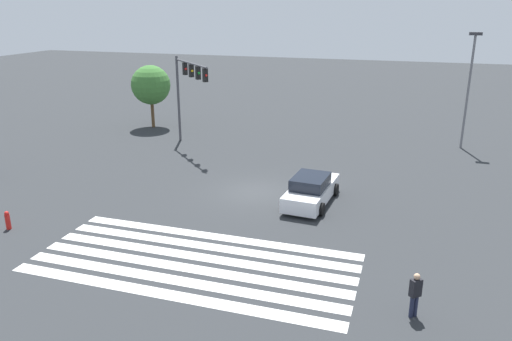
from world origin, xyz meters
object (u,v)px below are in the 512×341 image
Objects in this scene: street_light_pole_a at (470,80)px; fire_hydrant at (8,220)px; pedestrian at (415,293)px; traffic_signal_mast at (188,81)px; tree_corner_a at (151,85)px; car_2 at (311,190)px.

street_light_pole_a reaches higher than fire_hydrant.
street_light_pole_a reaches higher than pedestrian.
pedestrian is at bearing -1.69° from traffic_signal_mast.
pedestrian is at bearing -97.45° from street_light_pole_a.
traffic_signal_mast reaches higher than tree_corner_a.
street_light_pole_a is (18.19, 5.62, 0.06)m from traffic_signal_mast.
street_light_pole_a is at bearing 45.22° from fire_hydrant.
traffic_signal_mast is 13.36m from car_2.
traffic_signal_mast reaches higher than pedestrian.
fire_hydrant is (-20.31, -20.47, -4.30)m from street_light_pole_a.
car_2 is 0.61× the size of street_light_pole_a.
car_2 is at bearing -11.14° from pedestrian.
car_2 is (10.20, -7.66, -3.98)m from traffic_signal_mast.
car_2 reaches higher than fire_hydrant.
tree_corner_a is at bearing -177.77° from street_light_pole_a.
traffic_signal_mast is 1.23× the size of tree_corner_a.
traffic_signal_mast is 19.04m from street_light_pole_a.
street_light_pole_a is 29.15m from fire_hydrant.
tree_corner_a reaches higher than car_2.
car_2 is 20.18m from tree_corner_a.
street_light_pole_a is (7.99, 13.28, 4.04)m from car_2.
street_light_pole_a is at bearing 2.23° from tree_corner_a.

